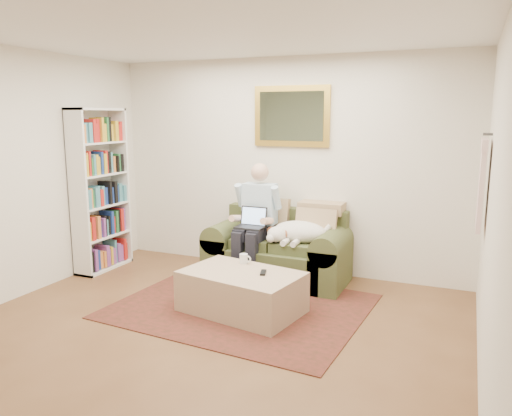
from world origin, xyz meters
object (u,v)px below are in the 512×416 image
Objects in this scene: coffee_mug at (244,259)px; bookshelf at (100,190)px; sofa at (278,256)px; ottoman at (242,292)px; seated_man at (254,224)px; sleeping_dog at (300,232)px; laptop at (252,222)px.

bookshelf is (-2.11, 0.35, 0.54)m from coffee_mug.
sofa reaches higher than coffee_mug.
sofa reaches higher than ottoman.
coffee_mug is (0.17, -0.66, -0.22)m from seated_man.
sofa is 2.43× the size of sleeping_dog.
sleeping_dog reaches higher than ottoman.
sofa is 2.35m from bookshelf.
laptop is 1.98m from bookshelf.
bookshelf is (-2.19, -0.45, 0.72)m from sofa.
sofa is 1.44× the size of ottoman.
laptop reaches higher than sofa.
bookshelf is at bearing -168.25° from sofa.
sleeping_dog is at bearing -15.74° from sofa.
coffee_mug is (0.17, -0.60, -0.26)m from laptop.
sofa is at bearing 164.26° from sleeping_dog.
sofa is 0.81× the size of bookshelf.
ottoman is at bearing -104.82° from sleeping_dog.
sofa is 1.08m from ottoman.
ottoman is (0.03, -1.08, -0.07)m from sofa.
ottoman is 0.39m from coffee_mug.
bookshelf reaches higher than ottoman.
coffee_mug is at bearing -95.23° from sofa.
laptop is at bearing 7.13° from bookshelf.
seated_man reaches higher than laptop.
laptop is 0.28× the size of ottoman.
ottoman is at bearing -72.64° from laptop.
sleeping_dog is 2.53m from bookshelf.
seated_man is at bearing 90.00° from laptop.
laptop reaches higher than coffee_mug.
bookshelf is at bearing -171.44° from sleeping_dog.
bookshelf reaches higher than sleeping_dog.
sofa is at bearing 31.45° from seated_man.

